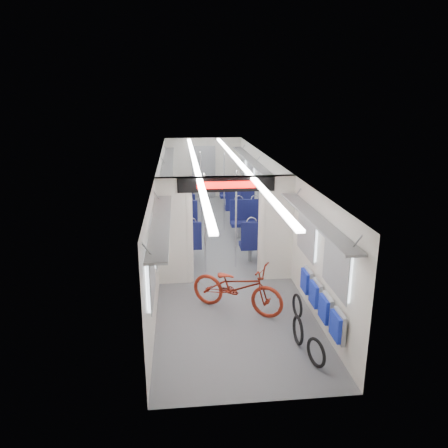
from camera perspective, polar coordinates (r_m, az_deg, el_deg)
name	(u,v)px	position (r m, az deg, el deg)	size (l,w,h in m)	color
carriage	(218,195)	(10.85, -0.75, 3.76)	(12.00, 12.02, 2.31)	#515456
bicycle	(237,287)	(8.21, 1.71, -8.21)	(0.64, 1.83, 0.96)	maroon
flip_bench	(320,301)	(7.64, 12.48, -9.82)	(0.12, 2.06, 0.47)	gray
bike_hoop_a	(316,354)	(6.94, 11.92, -16.27)	(0.46, 0.46, 0.05)	black
bike_hoop_b	(298,331)	(7.42, 9.63, -13.68)	(0.48, 0.48, 0.05)	black
bike_hoop_c	(297,307)	(8.21, 9.54, -10.65)	(0.45, 0.45, 0.05)	black
seat_bay_near_left	(181,228)	(11.42, -5.58, -0.53)	(0.94, 2.23, 1.15)	#0E113E
seat_bay_near_right	(253,227)	(11.44, 3.83, -0.40)	(0.96, 2.31, 1.17)	#0E113E
seat_bay_far_left	(180,201)	(14.40, -5.71, 3.00)	(0.90, 2.00, 1.08)	#0E113E
seat_bay_far_right	(236,197)	(14.80, 1.55, 3.51)	(0.92, 2.10, 1.11)	#0E113E
stanchion_near_left	(205,224)	(9.69, -2.49, -0.01)	(0.04, 0.04, 2.30)	silver
stanchion_near_right	(236,220)	(9.98, 1.57, 0.51)	(0.04, 0.04, 2.30)	silver
stanchion_far_left	(201,190)	(13.07, -3.00, 4.42)	(0.04, 0.04, 2.30)	silver
stanchion_far_right	(224,192)	(12.77, 0.02, 4.14)	(0.04, 0.04, 2.30)	silver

